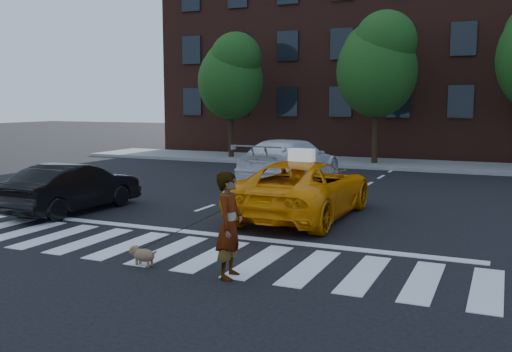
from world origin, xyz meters
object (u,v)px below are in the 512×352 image
Objects in this scene: tree_left at (231,73)px; woman at (229,225)px; tree_mid at (378,61)px; dog at (142,254)px; taxi at (304,189)px; white_suv at (290,161)px; black_sedan at (74,187)px.

tree_left is 3.55× the size of woman.
tree_left is 7.51m from tree_mid.
tree_left is 10.50× the size of dog.
tree_mid is 13.30m from taxi.
tree_mid is 1.27× the size of white_suv.
dog is at bearing -68.63° from tree_left.
black_sedan is (-5.18, -14.50, -4.18)m from tree_mid.
dog is at bearing 100.66° from white_suv.
taxi is at bearing -56.58° from tree_left.
taxi is 6.51m from white_suv.
white_suv is at bearing 98.53° from dog.
woman is (6.56, -3.60, 0.25)m from black_sedan.
white_suv is at bearing -110.11° from black_sedan.
tree_left is 19.89m from dog.
woman is at bearing 96.53° from taxi.
woman is (0.56, -5.47, 0.17)m from taxi.
tree_left is 1.22× the size of taxi.
white_suv is 11.87m from woman.
black_sedan is at bearing 18.01° from taxi.
tree_mid is at bearing -106.28° from black_sedan.
tree_mid reaches higher than woman.
woman is at bearing 109.37° from white_suv.
black_sedan is (-6.01, -1.87, -0.08)m from taxi.
tree_mid is at bearing -2.47° from woman.
dog is (-0.42, -18.09, -4.65)m from tree_mid.
white_suv is at bearing -49.29° from tree_left.
black_sedan is 0.72× the size of white_suv.
white_suv is 11.53m from dog.
white_suv is (-2.60, 5.97, 0.07)m from taxi.
tree_mid reaches higher than dog.
tree_mid is 1.33× the size of taxi.
woman reaches higher than white_suv.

